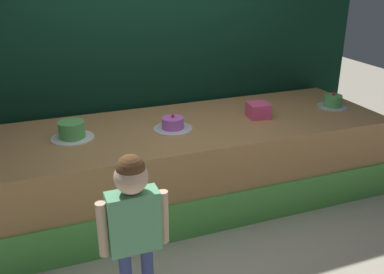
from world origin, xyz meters
The scene contains 8 objects.
ground_plane centered at (0.00, 0.00, 0.00)m, with size 12.00×12.00×0.00m, color #BCB29E.
stage_platform centered at (0.00, 0.60, 0.38)m, with size 4.01×1.23×0.77m.
curtain_backdrop centered at (0.00, 1.31, 1.54)m, with size 4.73×0.08×3.08m, color black.
child_figure centered at (-0.65, -0.65, 0.73)m, with size 0.44×0.20×1.13m.
pink_box centered at (0.85, 0.55, 0.83)m, with size 0.19×0.20×0.14m, color #F55087.
cake_left centered at (-0.85, 0.64, 0.83)m, with size 0.36×0.36×0.15m.
cake_center centered at (0.00, 0.54, 0.81)m, with size 0.34×0.34×0.14m.
cake_right centered at (1.71, 0.55, 0.82)m, with size 0.30×0.30×0.16m.
Camera 1 is at (-1.11, -2.81, 2.13)m, focal length 40.21 mm.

